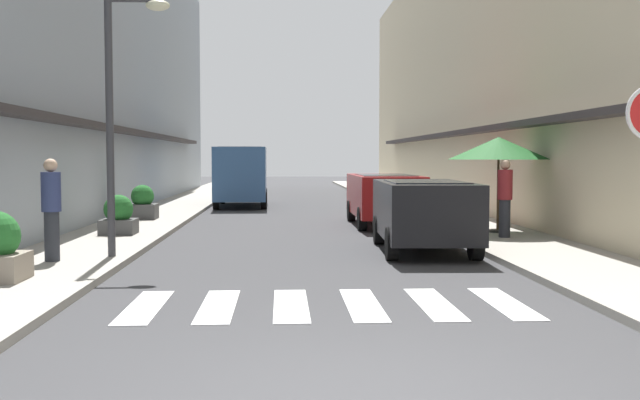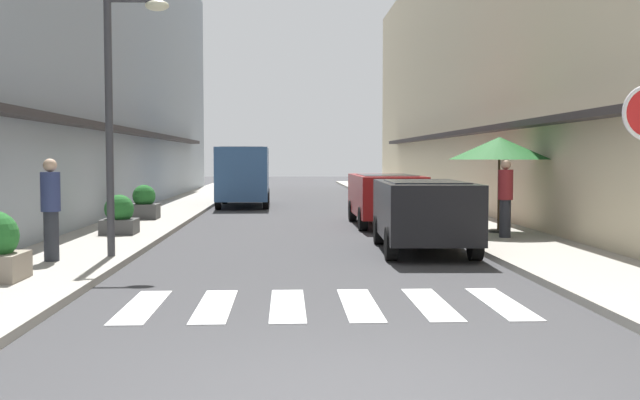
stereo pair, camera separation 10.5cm
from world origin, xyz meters
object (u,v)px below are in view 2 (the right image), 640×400
(planter_far, at_px, (144,204))
(pedestrian_walking_near, at_px, (51,207))
(delivery_van, at_px, (244,171))
(cafe_umbrella, at_px, (499,149))
(street_lamp, at_px, (120,94))
(pedestrian_walking_far, at_px, (505,196))
(parked_car_mid, at_px, (385,194))
(parked_car_near, at_px, (423,208))
(planter_midblock, at_px, (119,216))

(planter_far, xyz_separation_m, pedestrian_walking_near, (0.10, -9.04, 0.51))
(delivery_van, distance_m, cafe_umbrella, 13.74)
(delivery_van, xyz_separation_m, street_lamp, (-1.35, -15.87, 1.72))
(cafe_umbrella, xyz_separation_m, pedestrian_walking_near, (-9.35, -4.61, -1.09))
(planter_far, height_order, pedestrian_walking_far, pedestrian_walking_far)
(pedestrian_walking_far, bearing_deg, pedestrian_walking_near, -72.73)
(street_lamp, height_order, planter_far, street_lamp)
(delivery_van, xyz_separation_m, pedestrian_walking_near, (-2.46, -16.47, -0.32))
(cafe_umbrella, distance_m, planter_far, 10.56)
(parked_car_mid, bearing_deg, street_lamp, -129.46)
(pedestrian_walking_near, relative_size, pedestrian_walking_far, 1.01)
(parked_car_near, xyz_separation_m, pedestrian_walking_far, (2.19, 1.59, 0.15))
(planter_midblock, height_order, pedestrian_walking_near, pedestrian_walking_near)
(delivery_van, bearing_deg, cafe_umbrella, -59.83)
(pedestrian_walking_far, bearing_deg, planter_midblock, -100.83)
(parked_car_mid, xyz_separation_m, pedestrian_walking_near, (-6.98, -7.73, 0.16))
(delivery_van, bearing_deg, pedestrian_walking_near, -98.49)
(planter_midblock, distance_m, pedestrian_walking_far, 9.11)
(delivery_van, height_order, pedestrian_walking_far, delivery_van)
(cafe_umbrella, bearing_deg, pedestrian_walking_near, -153.78)
(parked_car_mid, relative_size, planter_midblock, 4.74)
(parked_car_mid, relative_size, street_lamp, 0.92)
(planter_far, bearing_deg, pedestrian_walking_near, -89.39)
(parked_car_near, height_order, planter_far, parked_car_near)
(cafe_umbrella, bearing_deg, parked_car_mid, 127.17)
(cafe_umbrella, bearing_deg, delivery_van, 120.17)
(parked_car_near, relative_size, delivery_van, 0.77)
(planter_midblock, bearing_deg, delivery_van, 78.98)
(parked_car_mid, distance_m, cafe_umbrella, 4.12)
(delivery_van, bearing_deg, pedestrian_walking_far, -62.74)
(parked_car_mid, bearing_deg, pedestrian_walking_far, -62.98)
(delivery_van, height_order, cafe_umbrella, cafe_umbrella)
(parked_car_near, distance_m, planter_midblock, 7.38)
(delivery_van, xyz_separation_m, planter_far, (-2.55, -7.43, -0.83))
(parked_car_near, distance_m, street_lamp, 6.40)
(delivery_van, bearing_deg, parked_car_mid, -62.61)
(parked_car_mid, height_order, planter_midblock, parked_car_mid)
(parked_car_mid, xyz_separation_m, cafe_umbrella, (2.37, -3.13, 1.25))
(parked_car_near, bearing_deg, cafe_umbrella, 49.23)
(planter_midblock, bearing_deg, pedestrian_walking_far, -7.50)
(cafe_umbrella, height_order, pedestrian_walking_near, cafe_umbrella)
(planter_midblock, bearing_deg, parked_car_near, -22.11)
(pedestrian_walking_near, bearing_deg, parked_car_near, 117.61)
(delivery_van, xyz_separation_m, cafe_umbrella, (6.90, -11.86, 0.76))
(parked_car_near, xyz_separation_m, cafe_umbrella, (2.37, 2.75, 1.25))
(planter_midblock, height_order, planter_far, planter_far)
(parked_car_near, height_order, delivery_van, delivery_van)
(delivery_van, distance_m, pedestrian_walking_far, 14.65)
(parked_car_mid, bearing_deg, planter_far, 169.56)
(pedestrian_walking_near, bearing_deg, pedestrian_walking_far, 123.31)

